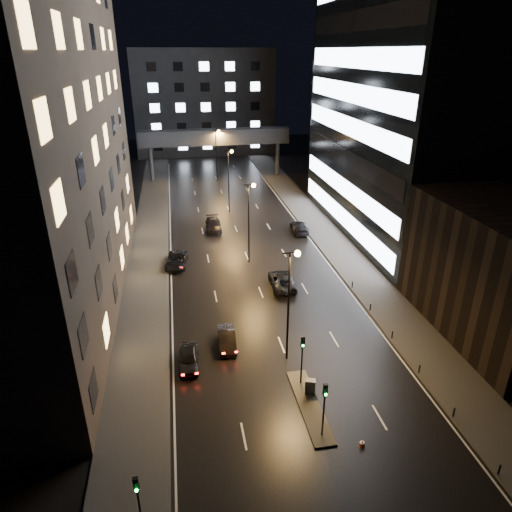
# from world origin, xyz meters

# --- Properties ---
(ground) EXTENTS (160.00, 160.00, 0.00)m
(ground) POSITION_xyz_m (0.00, 40.00, 0.00)
(ground) COLOR black
(ground) RESTS_ON ground
(sidewalk_left) EXTENTS (5.00, 110.00, 0.15)m
(sidewalk_left) POSITION_xyz_m (-12.50, 35.00, 0.07)
(sidewalk_left) COLOR #383533
(sidewalk_left) RESTS_ON ground
(sidewalk_right) EXTENTS (5.00, 110.00, 0.15)m
(sidewalk_right) POSITION_xyz_m (12.50, 35.00, 0.07)
(sidewalk_right) COLOR #383533
(sidewalk_right) RESTS_ON ground
(building_left) EXTENTS (15.00, 48.00, 40.00)m
(building_left) POSITION_xyz_m (-22.50, 24.00, 20.00)
(building_left) COLOR #2D2319
(building_left) RESTS_ON ground
(building_right_low) EXTENTS (10.00, 18.00, 12.00)m
(building_right_low) POSITION_xyz_m (20.00, 9.00, 6.00)
(building_right_low) COLOR black
(building_right_low) RESTS_ON ground
(building_right_glass) EXTENTS (20.00, 36.00, 45.00)m
(building_right_glass) POSITION_xyz_m (25.00, 36.00, 22.50)
(building_right_glass) COLOR black
(building_right_glass) RESTS_ON ground
(building_far) EXTENTS (34.00, 14.00, 25.00)m
(building_far) POSITION_xyz_m (0.00, 98.00, 12.50)
(building_far) COLOR #333335
(building_far) RESTS_ON ground
(skybridge) EXTENTS (30.00, 3.00, 10.00)m
(skybridge) POSITION_xyz_m (0.00, 70.00, 8.34)
(skybridge) COLOR #333335
(skybridge) RESTS_ON ground
(median_island) EXTENTS (1.60, 8.00, 0.15)m
(median_island) POSITION_xyz_m (0.30, 2.00, 0.07)
(median_island) COLOR #383533
(median_island) RESTS_ON ground
(traffic_signal_near) EXTENTS (0.28, 0.34, 4.40)m
(traffic_signal_near) POSITION_xyz_m (0.30, 4.49, 3.09)
(traffic_signal_near) COLOR black
(traffic_signal_near) RESTS_ON median_island
(traffic_signal_far) EXTENTS (0.28, 0.34, 4.40)m
(traffic_signal_far) POSITION_xyz_m (0.30, -1.01, 3.09)
(traffic_signal_far) COLOR black
(traffic_signal_far) RESTS_ON median_island
(traffic_signal_corner) EXTENTS (0.28, 0.34, 4.40)m
(traffic_signal_corner) POSITION_xyz_m (-11.50, -6.01, 2.94)
(traffic_signal_corner) COLOR black
(traffic_signal_corner) RESTS_ON ground
(bollard_row) EXTENTS (0.12, 25.12, 0.90)m
(bollard_row) POSITION_xyz_m (10.20, 6.50, 0.45)
(bollard_row) COLOR black
(bollard_row) RESTS_ON ground
(streetlight_near) EXTENTS (1.45, 0.50, 10.15)m
(streetlight_near) POSITION_xyz_m (0.16, 8.00, 6.50)
(streetlight_near) COLOR black
(streetlight_near) RESTS_ON ground
(streetlight_mid_a) EXTENTS (1.45, 0.50, 10.15)m
(streetlight_mid_a) POSITION_xyz_m (0.16, 28.00, 6.50)
(streetlight_mid_a) COLOR black
(streetlight_mid_a) RESTS_ON ground
(streetlight_mid_b) EXTENTS (1.45, 0.50, 10.15)m
(streetlight_mid_b) POSITION_xyz_m (0.16, 48.00, 6.50)
(streetlight_mid_b) COLOR black
(streetlight_mid_b) RESTS_ON ground
(streetlight_far) EXTENTS (1.45, 0.50, 10.15)m
(streetlight_far) POSITION_xyz_m (0.16, 68.00, 6.50)
(streetlight_far) COLOR black
(streetlight_far) RESTS_ON ground
(car_away_a) EXTENTS (1.91, 4.28, 1.43)m
(car_away_a) POSITION_xyz_m (-8.37, 8.52, 0.71)
(car_away_a) COLOR black
(car_away_a) RESTS_ON ground
(car_away_b) EXTENTS (1.74, 4.40, 1.43)m
(car_away_b) POSITION_xyz_m (-4.85, 10.78, 0.71)
(car_away_b) COLOR black
(car_away_b) RESTS_ON ground
(car_away_c) EXTENTS (3.14, 5.56, 1.47)m
(car_away_c) POSITION_xyz_m (-9.00, 28.54, 0.73)
(car_away_c) COLOR black
(car_away_c) RESTS_ON ground
(car_away_d) EXTENTS (2.30, 5.46, 1.57)m
(car_away_d) POSITION_xyz_m (-3.35, 40.10, 0.79)
(car_away_d) COLOR black
(car_away_d) RESTS_ON ground
(car_toward_a) EXTENTS (2.79, 5.64, 1.54)m
(car_toward_a) POSITION_xyz_m (2.60, 20.96, 0.77)
(car_toward_a) COLOR black
(car_toward_a) RESTS_ON ground
(car_toward_b) EXTENTS (2.64, 5.49, 1.54)m
(car_toward_b) POSITION_xyz_m (9.00, 37.08, 0.77)
(car_toward_b) COLOR black
(car_toward_b) RESTS_ON ground
(utility_cabinet) EXTENTS (0.90, 0.73, 1.19)m
(utility_cabinet) POSITION_xyz_m (0.70, 3.31, 0.74)
(utility_cabinet) COLOR #494A4C
(utility_cabinet) RESTS_ON median_island
(cone_a) EXTENTS (0.50, 0.50, 0.45)m
(cone_a) POSITION_xyz_m (2.73, -2.25, 0.23)
(cone_a) COLOR #FF390D
(cone_a) RESTS_ON ground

